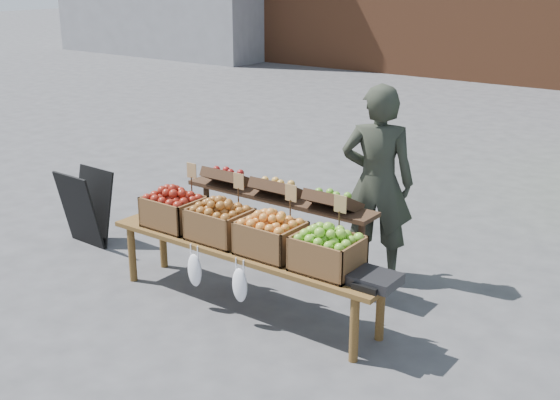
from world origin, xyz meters
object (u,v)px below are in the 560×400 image
Objects in this scene: crate_golden_apples at (174,212)px; weighing_scale at (375,279)px; chalkboard_sign at (86,208)px; crate_green_apples at (327,254)px; vendor at (377,183)px; display_bench at (245,277)px; back_table at (278,224)px; crate_russet_pears at (220,224)px; crate_red_apples at (271,238)px.

weighing_scale is at bearing 0.00° from crate_golden_apples.
crate_green_apples reaches higher than chalkboard_sign.
display_bench is at bearing 42.61° from vendor.
vendor is 1.00m from back_table.
chalkboard_sign is 2.04m from crate_russet_pears.
vendor reaches higher than crate_green_apples.
crate_russet_pears is at bearing 180.00° from display_bench.
back_table is at bearing 16.63° from chalkboard_sign.
crate_golden_apples is at bearing -131.62° from back_table.
crate_russet_pears is at bearing 180.00° from crate_red_apples.
chalkboard_sign is 1.63× the size of crate_green_apples.
chalkboard_sign is 3.54m from weighing_scale.
back_table reaches higher than crate_russet_pears.
chalkboard_sign is at bearing 173.91° from crate_golden_apples.
back_table is 4.20× the size of crate_red_apples.
crate_golden_apples is 1.00× the size of crate_red_apples.
weighing_scale is at bearing 0.00° from crate_russet_pears.
crate_russet_pears is at bearing 180.00° from weighing_scale.
crate_russet_pears is 1.10m from crate_green_apples.
crate_red_apples is (0.55, 0.00, 0.00)m from crate_russet_pears.
crate_red_apples is (-0.28, -1.26, -0.21)m from vendor.
crate_green_apples is (3.11, -0.16, 0.30)m from chalkboard_sign.
display_bench is at bearing 180.00° from crate_red_apples.
chalkboard_sign is 2.39× the size of weighing_scale.
chalkboard_sign is at bearing -164.95° from back_table.
chalkboard_sign is 2.58m from crate_red_apples.
crate_red_apples is (1.10, 0.00, 0.00)m from crate_golden_apples.
crate_golden_apples is at bearing -4.50° from chalkboard_sign.
crate_red_apples reaches higher than weighing_scale.
crate_russet_pears is 1.00× the size of crate_green_apples.
back_table reaches higher than crate_green_apples.
display_bench is 5.40× the size of crate_red_apples.
back_table is 4.20× the size of crate_golden_apples.
back_table reaches higher than weighing_scale.
vendor is at bearing 77.51° from crate_red_apples.
crate_red_apples is at bearing -57.41° from back_table.
chalkboard_sign is at bearing -2.40° from vendor.
vendor is 1.52m from crate_russet_pears.
crate_russet_pears reaches higher than weighing_scale.
back_table is 0.75m from crate_russet_pears.
back_table is 0.98m from crate_golden_apples.
crate_golden_apples is at bearing 180.00° from crate_green_apples.
crate_golden_apples is 1.00× the size of crate_russet_pears.
vendor is 0.88× the size of back_table.
crate_green_apples is (1.01, -0.72, 0.19)m from back_table.
crate_russet_pears is at bearing 0.00° from crate_golden_apples.
crate_russet_pears is at bearing -2.84° from chalkboard_sign.
chalkboard_sign is 3.13m from crate_green_apples.
display_bench is at bearing 180.00° from crate_green_apples.
crate_green_apples is at bearing 78.47° from vendor.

